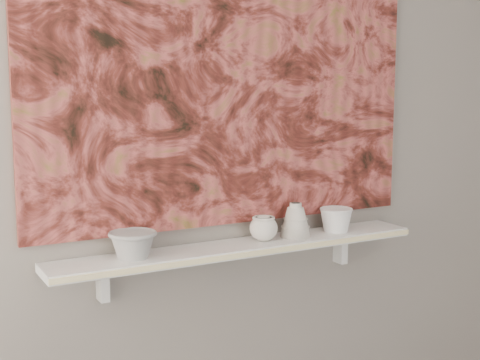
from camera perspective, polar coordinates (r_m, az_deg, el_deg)
wall_back at (r=2.41m, az=-0.98°, el=4.79°), size 3.60×0.00×3.60m
shelf at (r=2.39m, az=0.11°, el=-5.80°), size 1.40×0.18×0.03m
shelf_stripe at (r=2.31m, az=1.24°, el=-6.29°), size 1.40×0.01×0.02m
bracket_left at (r=2.28m, az=-11.65°, el=-8.60°), size 0.03×0.06×0.12m
bracket_right at (r=2.72m, az=8.55°, el=-5.76°), size 0.03×0.06×0.12m
painting at (r=2.39m, az=-0.83°, el=9.33°), size 1.50×0.02×1.10m
house_motif at (r=2.63m, az=7.99°, el=2.44°), size 0.09×0.00×0.08m
bowl_grey at (r=2.21m, az=-9.13°, el=-5.43°), size 0.18×0.18×0.09m
cup_cream at (r=2.42m, az=2.02°, el=-4.13°), size 0.12×0.12×0.09m
bell_vessel at (r=2.49m, az=4.75°, el=-3.40°), size 0.15×0.15×0.13m
bowl_white at (r=2.60m, az=8.20°, el=-3.35°), size 0.17×0.17×0.09m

